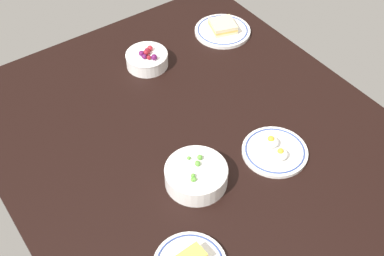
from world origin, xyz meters
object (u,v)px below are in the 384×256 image
Objects in this scene: plate_sandwich at (223,30)px; bowl_berries at (147,59)px; plate_eggs at (275,151)px; bowl_peas at (196,175)px.

bowl_berries reaches higher than plate_sandwich.
bowl_berries is 56.98cm from plate_eggs.
bowl_berries is 0.76× the size of plate_eggs.
bowl_peas is at bearing 136.39° from plate_sandwich.
plate_eggs is (-56.22, -9.11, -1.75)cm from bowl_berries.
plate_sandwich is (51.60, -49.15, -1.72)cm from bowl_peas.
plate_eggs is at bearing 156.80° from plate_sandwich.
bowl_peas reaches higher than bowl_berries.
bowl_berries reaches higher than plate_eggs.
bowl_berries is at bearing 9.20° from plate_eggs.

